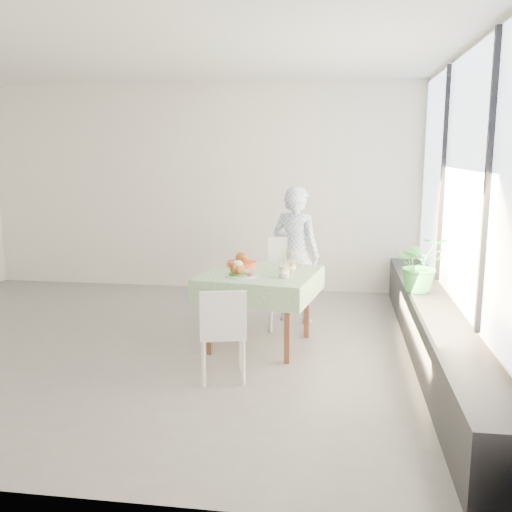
% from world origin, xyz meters
% --- Properties ---
extents(floor, '(6.00, 6.00, 0.00)m').
position_xyz_m(floor, '(0.00, 0.00, 0.00)').
color(floor, slate).
rests_on(floor, ground).
extents(ceiling, '(6.00, 6.00, 0.00)m').
position_xyz_m(ceiling, '(0.00, 0.00, 2.80)').
color(ceiling, white).
rests_on(ceiling, ground).
extents(wall_back, '(6.00, 0.02, 2.80)m').
position_xyz_m(wall_back, '(0.00, 2.50, 1.40)').
color(wall_back, white).
rests_on(wall_back, ground).
extents(wall_right, '(0.02, 5.00, 2.80)m').
position_xyz_m(wall_right, '(3.00, 0.00, 1.40)').
color(wall_right, white).
rests_on(wall_right, ground).
extents(window_pane, '(0.01, 4.80, 2.18)m').
position_xyz_m(window_pane, '(2.97, 0.00, 1.65)').
color(window_pane, '#D1E0F9').
rests_on(window_pane, ground).
extents(window_ledge, '(0.40, 4.80, 0.50)m').
position_xyz_m(window_ledge, '(2.80, 0.00, 0.25)').
color(window_ledge, black).
rests_on(window_ledge, ground).
extents(cafe_table, '(1.21, 1.21, 0.74)m').
position_xyz_m(cafe_table, '(1.17, 0.15, 0.46)').
color(cafe_table, brown).
rests_on(cafe_table, ground).
extents(chair_far, '(0.50, 0.50, 0.97)m').
position_xyz_m(chair_far, '(1.39, 0.83, 0.30)').
color(chair_far, white).
rests_on(chair_far, ground).
extents(chair_near, '(0.46, 0.46, 0.80)m').
position_xyz_m(chair_near, '(0.97, -0.73, 0.25)').
color(chair_near, white).
rests_on(chair_near, ground).
extents(diner, '(0.65, 0.54, 1.53)m').
position_xyz_m(diner, '(1.44, 1.03, 0.77)').
color(diner, '#82A3D0').
rests_on(diner, ground).
extents(main_dish, '(0.30, 0.30, 0.16)m').
position_xyz_m(main_dish, '(1.00, -0.07, 0.79)').
color(main_dish, white).
rests_on(main_dish, cafe_table).
extents(juice_cup_orange, '(0.09, 0.09, 0.25)m').
position_xyz_m(juice_cup_orange, '(1.46, 0.18, 0.80)').
color(juice_cup_orange, white).
rests_on(juice_cup_orange, cafe_table).
extents(juice_cup_lemonade, '(0.11, 0.11, 0.30)m').
position_xyz_m(juice_cup_lemonade, '(1.42, -0.07, 0.81)').
color(juice_cup_lemonade, white).
rests_on(juice_cup_lemonade, cafe_table).
extents(second_dish, '(0.30, 0.30, 0.14)m').
position_xyz_m(second_dish, '(0.94, 0.43, 0.78)').
color(second_dish, '#BA3713').
rests_on(second_dish, cafe_table).
extents(potted_plant, '(0.58, 0.52, 0.57)m').
position_xyz_m(potted_plant, '(2.73, 0.57, 0.79)').
color(potted_plant, '#2B8133').
rests_on(potted_plant, window_ledge).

